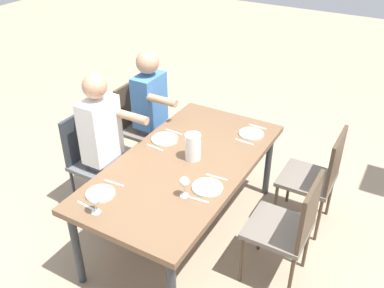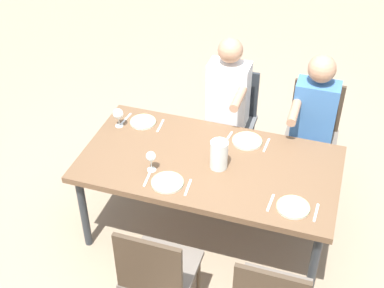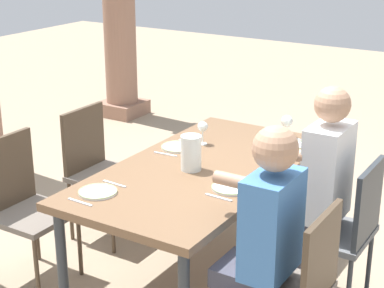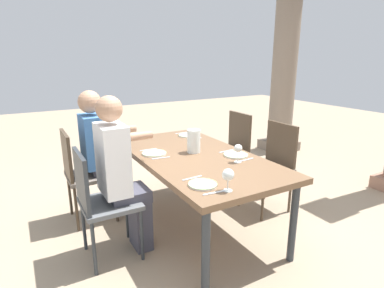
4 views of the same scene
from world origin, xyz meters
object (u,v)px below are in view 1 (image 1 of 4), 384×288
Objects in this scene: chair_west_south at (140,122)px; wine_glass_2 at (184,182)px; plate_0 at (251,134)px; plate_3 at (100,193)px; chair_mid_south at (93,155)px; diner_man_white at (155,111)px; chair_west_north at (318,174)px; plate_1 at (165,139)px; plate_2 at (207,187)px; diner_woman_green at (108,144)px; wine_glass_3 at (94,199)px; dining_table at (184,168)px; water_pitcher at (193,148)px; chair_mid_north at (290,225)px.

chair_west_south is 5.77× the size of wine_glass_2.
plate_3 is (1.31, -0.60, 0.00)m from plate_0.
diner_man_white reaches higher than chair_mid_south.
chair_west_north is 4.07× the size of plate_1.
wine_glass_2 reaches higher than plate_2.
plate_0 is 1.44m from plate_3.
chair_west_north is 1.79m from diner_woman_green.
chair_west_south reaches higher than wine_glass_3.
dining_table is 8.55× the size of water_pitcher.
wine_glass_2 is 0.48m from water_pitcher.
chair_west_north is at bearing 89.23° from plate_0.
chair_west_north is at bearing 142.45° from wine_glass_3.
plate_2 is at bearing -34.78° from chair_west_north.
wine_glass_2 is at bearing 72.25° from diner_woman_green.
plate_2 is 1.42× the size of wine_glass_2.
chair_west_north is at bearing 179.89° from chair_mid_north.
plate_2 is at bearing 56.73° from plate_1.
water_pitcher is (-0.14, 0.75, 0.12)m from diner_woman_green.
diner_woman_green reaches higher than plate_0.
dining_table is at bearing 94.29° from chair_mid_south.
dining_table is 8.22× the size of plate_2.
wine_glass_3 is (1.47, -0.50, 0.11)m from plate_0.
plate_0 and plate_2 have the same top height.
dining_table is at bearing -23.82° from plate_0.
dining_table is at bearing -123.43° from plate_2.
diner_man_white reaches higher than plate_1.
chair_mid_south is 1.07m from wine_glass_3.
plate_1 reaches higher than dining_table.
plate_3 is 1.32× the size of wine_glass_3.
plate_2 is (0.86, -0.60, 0.21)m from chair_west_north.
chair_west_north is 1.83m from chair_west_south.
water_pitcher is at bearing 52.69° from diner_man_white.
diner_man_white is at bearing -129.77° from plate_2.
plate_2 and plate_3 have the same top height.
water_pitcher is at bearing -57.00° from chair_west_north.
diner_man_white is at bearing -89.36° from plate_0.
chair_mid_south is at bearing -58.82° from plate_0.
diner_woman_green reaches higher than diner_man_white.
plate_0 is (-0.01, 1.00, 0.04)m from diner_man_white.
chair_west_north reaches higher than wine_glass_2.
wine_glass_3 is at bearing 43.50° from chair_mid_south.
chair_west_south reaches higher than plate_3.
chair_west_north is at bearing 123.00° from water_pitcher.
plate_1 is 1.10× the size of plate_3.
wine_glass_2 is at bearing 118.16° from plate_3.
chair_mid_south is (0.72, -1.83, 0.00)m from chair_west_north.
plate_2 is 1.04× the size of water_pitcher.
water_pitcher is at bearing 156.98° from dining_table.
plate_1 is at bearing -53.48° from plate_0.
plate_1 is 0.85m from plate_3.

